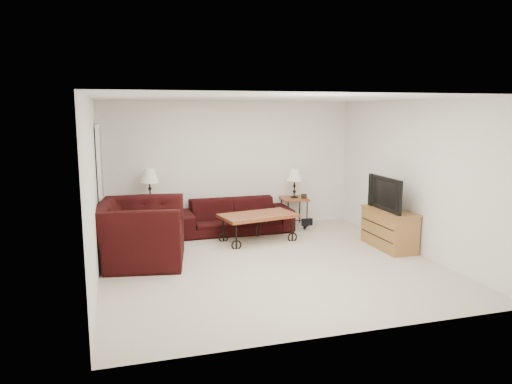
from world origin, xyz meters
TOP-DOWN VIEW (x-y plane):
  - ground at (0.00, 0.00)m, footprint 5.00×5.00m
  - wall_back at (0.00, 2.50)m, footprint 5.00×0.02m
  - wall_front at (0.00, -2.50)m, footprint 5.00×0.02m
  - wall_left at (-2.50, 0.00)m, footprint 0.02×5.00m
  - wall_right at (2.50, 0.00)m, footprint 0.02×5.00m
  - ceiling at (0.00, 0.00)m, footprint 5.00×5.00m
  - doorway at (-2.47, 1.65)m, footprint 0.08×0.94m
  - sofa at (-0.03, 2.02)m, footprint 2.17×0.85m
  - side_table_left at (-1.61, 2.20)m, footprint 0.66×0.66m
  - side_table_right at (1.25, 2.20)m, footprint 0.60×0.60m
  - lamp_left at (-1.61, 2.20)m, footprint 0.41×0.41m
  - lamp_right at (1.25, 2.20)m, footprint 0.37×0.37m
  - photo_frame_left at (-1.76, 2.05)m, footprint 0.13×0.06m
  - photo_frame_right at (1.40, 2.05)m, footprint 0.11×0.05m
  - coffee_table at (0.21, 1.27)m, footprint 1.44×0.95m
  - armchair at (-1.88, 0.63)m, footprint 1.50×1.65m
  - throw_pillow at (-1.72, 0.58)m, footprint 0.18×0.44m
  - tv_stand at (2.23, 0.23)m, footprint 0.46×1.10m
  - television at (2.21, 0.23)m, footprint 0.13×0.99m
  - backpack at (1.34, 1.83)m, footprint 0.35×0.28m

SIDE VIEW (x-z plane):
  - ground at x=0.00m, z-range 0.00..0.00m
  - backpack at x=1.34m, z-range 0.00..0.43m
  - coffee_table at x=0.21m, z-range 0.00..0.50m
  - side_table_right at x=1.25m, z-range 0.00..0.58m
  - side_table_left at x=-1.61m, z-range 0.00..0.63m
  - sofa at x=-0.03m, z-range 0.00..0.63m
  - tv_stand at x=2.23m, z-range 0.00..0.66m
  - armchair at x=-1.88m, z-range 0.00..0.95m
  - throw_pillow at x=-1.72m, z-range 0.31..0.73m
  - photo_frame_right at x=1.40m, z-range 0.58..0.68m
  - photo_frame_left at x=-1.76m, z-range 0.63..0.74m
  - lamp_right at x=1.25m, z-range 0.58..1.16m
  - television at x=2.21m, z-range 0.66..1.23m
  - lamp_left at x=-1.61m, z-range 0.63..1.26m
  - doorway at x=-2.47m, z-range 0.00..2.04m
  - wall_back at x=0.00m, z-range 0.00..2.50m
  - wall_front at x=0.00m, z-range 0.00..2.50m
  - wall_left at x=-2.50m, z-range 0.00..2.50m
  - wall_right at x=2.50m, z-range 0.00..2.50m
  - ceiling at x=0.00m, z-range 2.50..2.50m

